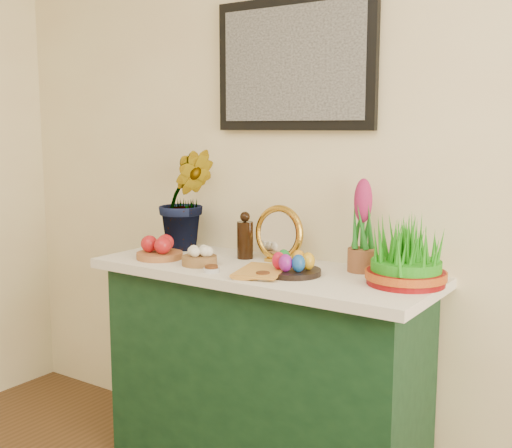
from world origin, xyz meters
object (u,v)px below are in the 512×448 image
at_px(sideboard, 263,378).
at_px(wheatgrass_sabzeh, 406,256).
at_px(book, 240,269).
at_px(hyacinth_green, 186,183).
at_px(mirror, 279,234).

bearing_deg(sideboard, wheatgrass_sabzeh, 4.44).
bearing_deg(book, hyacinth_green, 136.09).
relative_size(sideboard, book, 5.66).
bearing_deg(mirror, sideboard, -87.79).
height_order(book, wheatgrass_sabzeh, wheatgrass_sabzeh).
height_order(sideboard, book, book).
xyz_separation_m(sideboard, hyacinth_green, (-0.50, 0.12, 0.77)).
bearing_deg(mirror, wheatgrass_sabzeh, -7.83).
relative_size(mirror, wheatgrass_sabzeh, 0.83).
xyz_separation_m(hyacinth_green, mirror, (0.49, 0.00, -0.19)).
xyz_separation_m(sideboard, book, (-0.01, -0.14, 0.48)).
bearing_deg(wheatgrass_sabzeh, hyacinth_green, 175.82).
distance_m(hyacinth_green, book, 0.63).
height_order(hyacinth_green, book, hyacinth_green).
distance_m(hyacinth_green, mirror, 0.53).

